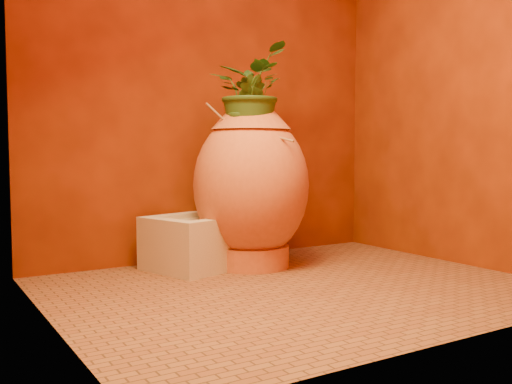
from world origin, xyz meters
TOP-DOWN VIEW (x-y plane):
  - floor at (0.00, 0.00)m, footprint 2.50×2.50m
  - wall_back at (0.00, 1.00)m, footprint 2.50×0.02m
  - wall_left at (-1.25, 0.00)m, footprint 0.02×2.00m
  - wall_right at (1.25, 0.00)m, footprint 0.02×2.00m
  - amphora at (0.07, 0.60)m, footprint 0.72×0.72m
  - stone_basin at (-0.17, 0.75)m, footprint 0.80×0.67m
  - wine_bottle_a at (0.03, 0.85)m, footprint 0.07×0.07m
  - wine_bottle_b at (-0.01, 0.82)m, footprint 0.08×0.08m
  - wine_bottle_c at (-0.13, 0.68)m, footprint 0.08×0.08m
  - wall_tap at (0.18, 0.91)m, footprint 0.08×0.16m
  - plant_main at (0.05, 0.59)m, footprint 0.67×0.68m
  - plant_side at (-0.00, 0.54)m, footprint 0.28×0.27m

SIDE VIEW (x-z plane):
  - floor at x=0.00m, z-range 0.00..0.00m
  - stone_basin at x=-0.17m, z-range -0.01..0.31m
  - wine_bottle_a at x=0.03m, z-range 0.14..0.43m
  - wine_bottle_c at x=-0.13m, z-range 0.13..0.46m
  - wine_bottle_b at x=-0.01m, z-range 0.13..0.47m
  - amphora at x=0.07m, z-range 0.00..1.02m
  - wall_tap at x=0.18m, z-range 0.77..0.95m
  - plant_side at x=0.00m, z-range 0.77..1.16m
  - plant_main at x=0.05m, z-range 0.79..1.36m
  - wall_back at x=0.00m, z-range 0.00..2.50m
  - wall_left at x=-1.25m, z-range 0.00..2.50m
  - wall_right at x=1.25m, z-range 0.00..2.50m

